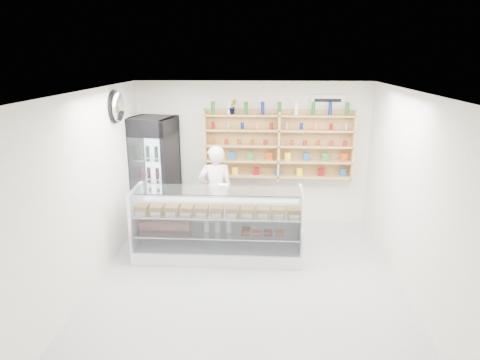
{
  "coord_description": "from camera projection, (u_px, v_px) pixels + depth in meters",
  "views": [
    {
      "loc": [
        0.22,
        -5.7,
        3.25
      ],
      "look_at": [
        -0.15,
        0.9,
        1.32
      ],
      "focal_mm": 32.0,
      "sensor_mm": 36.0,
      "label": 1
    }
  ],
  "objects": [
    {
      "name": "wall_sign",
      "position": [
        328.0,
        100.0,
        7.99
      ],
      "size": [
        0.62,
        0.03,
        0.2
      ],
      "primitive_type": "cube",
      "color": "white",
      "rests_on": "back_wall"
    },
    {
      "name": "display_counter",
      "position": [
        218.0,
        238.0,
        7.1
      ],
      "size": [
        2.75,
        0.82,
        1.2
      ],
      "color": "white",
      "rests_on": "floor"
    },
    {
      "name": "shop_worker",
      "position": [
        216.0,
        192.0,
        7.78
      ],
      "size": [
        0.7,
        0.52,
        1.73
      ],
      "primitive_type": "imported",
      "rotation": [
        0.0,
        0.0,
        3.33
      ],
      "color": "silver",
      "rests_on": "floor"
    },
    {
      "name": "drinks_cooler",
      "position": [
        155.0,
        174.0,
        8.12
      ],
      "size": [
        0.91,
        0.9,
        2.17
      ],
      "rotation": [
        0.0,
        0.0,
        -0.19
      ],
      "color": "black",
      "rests_on": "floor"
    },
    {
      "name": "wall_shelving",
      "position": [
        279.0,
        146.0,
        8.15
      ],
      "size": [
        2.84,
        0.28,
        1.33
      ],
      "color": "tan",
      "rests_on": "back_wall"
    },
    {
      "name": "potted_plant",
      "position": [
        233.0,
        106.0,
        8.0
      ],
      "size": [
        0.19,
        0.18,
        0.29
      ],
      "primitive_type": "imported",
      "rotation": [
        0.0,
        0.0,
        0.38
      ],
      "color": "#1E6626",
      "rests_on": "wall_shelving"
    },
    {
      "name": "security_mirror",
      "position": [
        118.0,
        107.0,
        6.97
      ],
      "size": [
        0.15,
        0.5,
        0.5
      ],
      "primitive_type": "ellipsoid",
      "color": "silver",
      "rests_on": "left_wall"
    },
    {
      "name": "room",
      "position": [
        247.0,
        193.0,
        5.99
      ],
      "size": [
        5.0,
        5.0,
        5.0
      ],
      "color": "#A2A1A5",
      "rests_on": "ground"
    }
  ]
}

